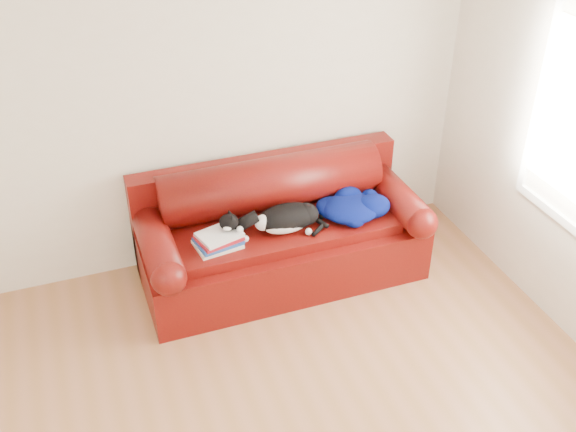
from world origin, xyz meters
name	(u,v)px	position (x,y,z in m)	size (l,w,h in m)	color
room_shell	(290,197)	(0.12, 0.02, 1.67)	(4.52, 4.02, 2.61)	beige
sofa_base	(282,249)	(0.60, 1.49, 0.24)	(2.10, 0.90, 0.50)	#43020A
sofa_back	(271,200)	(0.60, 1.74, 0.54)	(2.10, 1.01, 0.88)	#43020A
book_stack	(219,240)	(0.09, 1.35, 0.55)	(0.34, 0.29, 0.10)	beige
cat	(286,219)	(0.60, 1.38, 0.59)	(0.66, 0.30, 0.24)	black
blanket	(353,206)	(1.13, 1.39, 0.57)	(0.56, 0.44, 0.17)	#020B44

